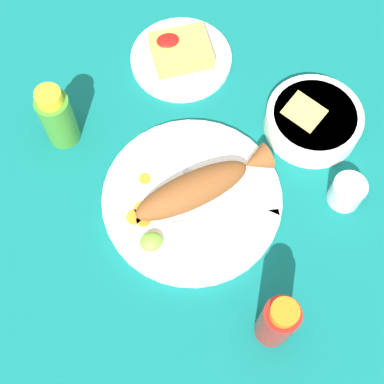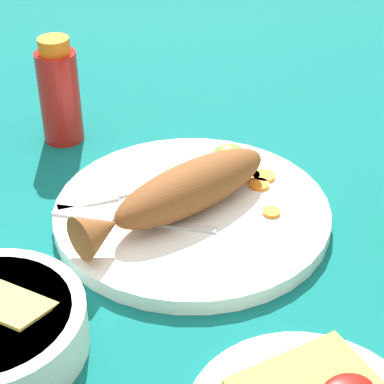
{
  "view_description": "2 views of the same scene",
  "coord_description": "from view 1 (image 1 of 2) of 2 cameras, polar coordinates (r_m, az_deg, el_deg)",
  "views": [
    {
      "loc": [
        0.09,
        0.36,
        0.86
      ],
      "look_at": [
        0.0,
        0.0,
        0.04
      ],
      "focal_mm": 50.0,
      "sensor_mm": 36.0,
      "label": 1
    },
    {
      "loc": [
        -0.3,
        -0.57,
        0.47
      ],
      "look_at": [
        0.0,
        0.0,
        0.04
      ],
      "focal_mm": 65.0,
      "sensor_mm": 36.0,
      "label": 2
    }
  ],
  "objects": [
    {
      "name": "ground_plane",
      "position": [
        0.94,
        0.0,
        -0.96
      ],
      "size": [
        4.0,
        4.0,
        0.0
      ],
      "primitive_type": "plane",
      "color": "#0C605B"
    },
    {
      "name": "carrot_slice_near",
      "position": [
        0.94,
        -5.07,
        1.43
      ],
      "size": [
        0.02,
        0.02,
        0.0
      ],
      "primitive_type": "cylinder",
      "color": "orange",
      "rests_on": "main_plate"
    },
    {
      "name": "fries_pile",
      "position": [
        1.07,
        -1.24,
        14.87
      ],
      "size": [
        0.11,
        0.09,
        0.04
      ],
      "color": "gold",
      "rests_on": "side_plate_fries"
    },
    {
      "name": "fork_far",
      "position": [
        0.91,
        4.43,
        -2.86
      ],
      "size": [
        0.19,
        0.04,
        0.0
      ],
      "rotation": [
        0.0,
        0.0,
        9.28
      ],
      "color": "silver",
      "rests_on": "main_plate"
    },
    {
      "name": "fried_fish",
      "position": [
        0.9,
        0.94,
        0.62
      ],
      "size": [
        0.26,
        0.11,
        0.05
      ],
      "rotation": [
        0.0,
        0.0,
        0.21
      ],
      "color": "brown",
      "rests_on": "main_plate"
    },
    {
      "name": "main_plate",
      "position": [
        0.93,
        0.0,
        -0.74
      ],
      "size": [
        0.31,
        0.31,
        0.02
      ],
      "primitive_type": "cylinder",
      "color": "white",
      "rests_on": "ground_plane"
    },
    {
      "name": "carrot_slice_extra",
      "position": [
        0.91,
        -5.2,
        -3.0
      ],
      "size": [
        0.02,
        0.02,
        0.0
      ],
      "primitive_type": "cylinder",
      "color": "orange",
      "rests_on": "main_plate"
    },
    {
      "name": "fork_near",
      "position": [
        0.93,
        4.99,
        -0.11
      ],
      "size": [
        0.15,
        0.13,
        0.0
      ],
      "rotation": [
        0.0,
        0.0,
        8.72
      ],
      "color": "silver",
      "rests_on": "main_plate"
    },
    {
      "name": "guacamole_bowl",
      "position": [
        1.01,
        12.8,
        7.49
      ],
      "size": [
        0.18,
        0.18,
        0.06
      ],
      "color": "white",
      "rests_on": "ground_plane"
    },
    {
      "name": "salt_cup",
      "position": [
        0.96,
        16.15,
        -0.09
      ],
      "size": [
        0.06,
        0.06,
        0.05
      ],
      "color": "silver",
      "rests_on": "ground_plane"
    },
    {
      "name": "hot_sauce_bottle_green",
      "position": [
        0.98,
        -14.19,
        7.75
      ],
      "size": [
        0.06,
        0.06,
        0.14
      ],
      "color": "#3D8428",
      "rests_on": "ground_plane"
    },
    {
      "name": "carrot_slice_mid",
      "position": [
        0.92,
        -5.45,
        -1.79
      ],
      "size": [
        0.02,
        0.02,
        0.0
      ],
      "primitive_type": "cylinder",
      "color": "orange",
      "rests_on": "main_plate"
    },
    {
      "name": "carrot_slice_far",
      "position": [
        0.91,
        -6.19,
        -2.69
      ],
      "size": [
        0.03,
        0.03,
        0.0
      ],
      "primitive_type": "cylinder",
      "color": "orange",
      "rests_on": "main_plate"
    },
    {
      "name": "hot_sauce_bottle_red",
      "position": [
        0.82,
        9.09,
        -13.51
      ],
      "size": [
        0.05,
        0.05,
        0.14
      ],
      "color": "#B21914",
      "rests_on": "ground_plane"
    },
    {
      "name": "lime_wedge_main",
      "position": [
        0.89,
        -4.38,
        -5.32
      ],
      "size": [
        0.04,
        0.03,
        0.02
      ],
      "primitive_type": "ellipsoid",
      "color": "#6BB233",
      "rests_on": "main_plate"
    },
    {
      "name": "side_plate_fries",
      "position": [
        1.09,
        -1.17,
        14.01
      ],
      "size": [
        0.2,
        0.2,
        0.01
      ],
      "primitive_type": "cylinder",
      "color": "white",
      "rests_on": "ground_plane"
    }
  ]
}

